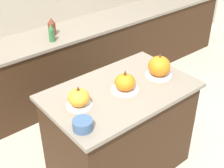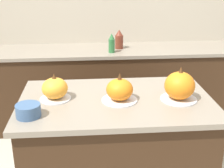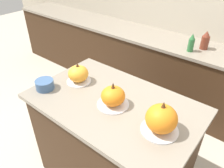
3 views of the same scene
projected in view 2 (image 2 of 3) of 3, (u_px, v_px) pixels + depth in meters
name	position (u px, v px, depth m)	size (l,w,h in m)	color
wall_back	(102.00, 11.00, 3.55)	(8.00, 0.06, 2.50)	#B2A893
kitchen_island	(116.00, 157.00, 2.22)	(1.28, 0.80, 0.92)	#382314
back_counter	(104.00, 87.00, 3.53)	(6.00, 0.60, 0.89)	#382314
pumpkin_cake_left	(55.00, 89.00, 2.03)	(0.20, 0.20, 0.18)	silver
pumpkin_cake_center	(120.00, 90.00, 2.01)	(0.23, 0.23, 0.19)	silver
pumpkin_cake_right	(180.00, 86.00, 2.02)	(0.24, 0.24, 0.23)	silver
bottle_tall	(119.00, 40.00, 3.36)	(0.09, 0.09, 0.21)	maroon
bottle_short	(112.00, 43.00, 3.21)	(0.07, 0.07, 0.20)	#2D6B38
mixing_bowl	(28.00, 111.00, 1.81)	(0.15, 0.15, 0.08)	#3D5B84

